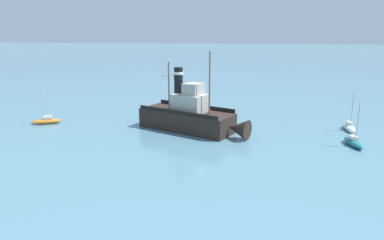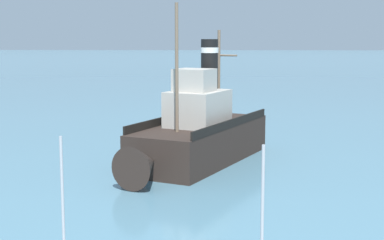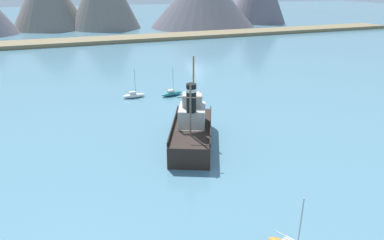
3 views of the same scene
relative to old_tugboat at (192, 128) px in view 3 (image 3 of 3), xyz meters
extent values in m
plane|color=teal|center=(-0.62, -1.22, -1.83)|extent=(600.00, 600.00, 0.00)
cube|color=#7A6B4C|center=(-0.62, 82.70, -1.23)|extent=(240.00, 12.00, 1.20)
cube|color=#2D231E|center=(-0.25, -0.56, -0.63)|extent=(8.98, 12.74, 2.40)
cone|color=#2D231E|center=(2.73, 5.99, -0.63)|extent=(3.14, 3.16, 2.35)
cube|color=#B2ADA3|center=(-0.05, -0.10, 1.67)|extent=(4.39, 4.88, 2.20)
cube|color=#B2ADA3|center=(0.16, 0.35, 3.47)|extent=(2.83, 2.73, 1.40)
cylinder|color=black|center=(-0.75, -1.65, 4.37)|extent=(1.10, 1.10, 3.20)
cylinder|color=silver|center=(-0.75, -1.65, 5.27)|extent=(1.16, 1.16, 0.35)
cylinder|color=#75604C|center=(1.11, 2.44, 4.32)|extent=(0.20, 0.20, 7.50)
cylinder|color=#75604C|center=(-1.37, -3.02, 3.57)|extent=(0.20, 0.20, 6.00)
cylinder|color=#75604C|center=(-1.37, -3.02, 4.89)|extent=(2.42, 1.19, 0.12)
cube|color=black|center=(-2.22, 0.33, 0.82)|extent=(4.83, 10.43, 0.50)
cube|color=black|center=(1.71, -1.45, 0.82)|extent=(4.83, 10.43, 0.50)
cylinder|color=#B7B7BC|center=(0.01, -19.99, 0.97)|extent=(0.10, 0.10, 4.20)
cylinder|color=#B7B7BC|center=(-0.36, -19.17, -0.58)|extent=(0.82, 1.67, 0.08)
ellipsoid|color=white|center=(-2.78, 19.84, -1.48)|extent=(3.80, 1.11, 0.70)
cube|color=silver|center=(-2.98, 19.84, -0.95)|extent=(1.10, 0.64, 0.36)
cylinder|color=#B7B7BC|center=(-2.48, 19.84, 0.97)|extent=(0.10, 0.10, 4.20)
cylinder|color=#B7B7BC|center=(-3.38, 19.84, -0.58)|extent=(1.80, 0.08, 0.08)
ellipsoid|color=#23757A|center=(3.44, 18.56, -1.48)|extent=(3.94, 1.76, 0.70)
cube|color=silver|center=(3.25, 18.52, -0.95)|extent=(1.20, 0.83, 0.36)
cylinder|color=#B7B7BC|center=(3.74, 18.61, 0.97)|extent=(0.10, 0.10, 4.20)
cylinder|color=#B7B7BC|center=(2.85, 18.45, -0.58)|extent=(1.79, 0.40, 0.08)
camera|label=1|loc=(41.15, 6.24, 10.36)|focal=32.00mm
camera|label=2|loc=(-1.04, 36.53, 6.17)|focal=55.00mm
camera|label=3|loc=(-13.47, -34.74, 15.89)|focal=32.00mm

